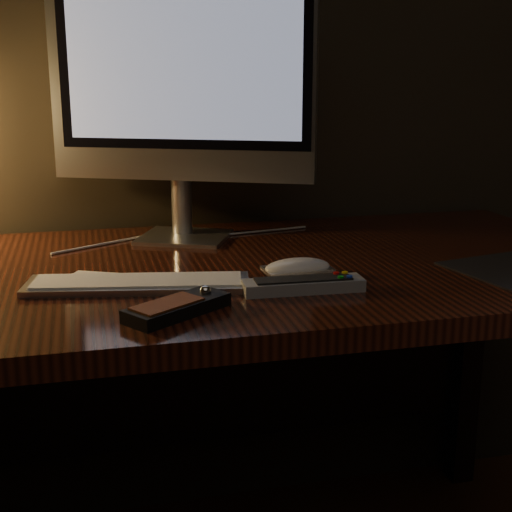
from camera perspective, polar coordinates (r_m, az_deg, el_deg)
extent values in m
cube|color=#3E180E|center=(1.34, -3.58, -1.60)|extent=(1.60, 0.75, 0.04)
cube|color=black|center=(2.01, 16.53, -7.89)|extent=(0.06, 0.06, 0.71)
cube|color=black|center=(1.75, -5.49, -7.20)|extent=(1.48, 0.02, 0.51)
cube|color=silver|center=(1.55, -5.74, 1.52)|extent=(0.23, 0.22, 0.01)
cylinder|color=silver|center=(1.57, -5.96, 4.08)|extent=(0.06, 0.06, 0.12)
cube|color=silver|center=(1.51, -6.06, 14.74)|extent=(0.52, 0.26, 0.46)
cube|color=black|center=(1.49, -5.99, 15.92)|extent=(0.48, 0.22, 0.39)
cube|color=#8794B9|center=(1.49, -5.97, 15.93)|extent=(0.44, 0.20, 0.35)
cube|color=silver|center=(1.21, -9.42, -2.16)|extent=(0.39, 0.17, 0.01)
ellipsoid|color=white|center=(1.26, 3.34, -1.15)|extent=(0.12, 0.07, 0.02)
cube|color=black|center=(1.07, -6.31, -4.14)|extent=(0.17, 0.15, 0.02)
cube|color=brown|center=(1.07, -6.32, -3.60)|extent=(0.12, 0.10, 0.00)
sphere|color=silver|center=(1.07, -6.32, -3.51)|extent=(0.02, 0.02, 0.02)
cube|color=gray|center=(1.18, 3.79, -2.37)|extent=(0.20, 0.06, 0.02)
cube|color=black|center=(1.17, 3.80, -1.85)|extent=(0.16, 0.05, 0.00)
cylinder|color=red|center=(1.17, 3.80, -1.71)|extent=(0.01, 0.01, 0.00)
cylinder|color=#0C8C19|center=(1.17, 3.80, -1.71)|extent=(0.01, 0.01, 0.00)
cylinder|color=gold|center=(1.17, 3.80, -1.71)|extent=(0.01, 0.01, 0.00)
cylinder|color=#1433BF|center=(1.17, 3.80, -1.71)|extent=(0.01, 0.01, 0.00)
cube|color=white|center=(1.26, -12.60, -1.88)|extent=(0.14, 0.12, 0.01)
cylinder|color=white|center=(1.55, -5.68, 1.44)|extent=(0.55, 0.19, 0.00)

